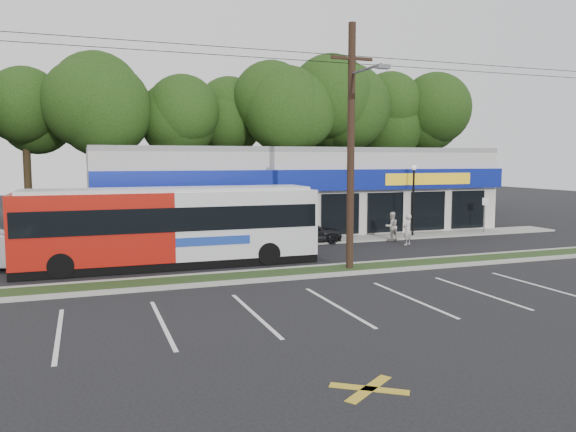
% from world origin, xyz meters
% --- Properties ---
extents(ground, '(120.00, 120.00, 0.00)m').
position_xyz_m(ground, '(0.00, 0.00, 0.00)').
color(ground, black).
rests_on(ground, ground).
extents(grass_strip, '(40.00, 1.60, 0.12)m').
position_xyz_m(grass_strip, '(0.00, 1.00, 0.06)').
color(grass_strip, '#203515').
rests_on(grass_strip, ground).
extents(curb_south, '(40.00, 0.25, 0.14)m').
position_xyz_m(curb_south, '(0.00, 0.15, 0.07)').
color(curb_south, '#9E9E93').
rests_on(curb_south, ground).
extents(curb_north, '(40.00, 0.25, 0.14)m').
position_xyz_m(curb_north, '(0.00, 1.85, 0.07)').
color(curb_north, '#9E9E93').
rests_on(curb_north, ground).
extents(sidewalk, '(32.00, 2.20, 0.10)m').
position_xyz_m(sidewalk, '(5.00, 9.00, 0.05)').
color(sidewalk, '#9E9E93').
rests_on(sidewalk, ground).
extents(strip_mall, '(25.00, 12.55, 5.30)m').
position_xyz_m(strip_mall, '(5.50, 15.91, 2.65)').
color(strip_mall, beige).
rests_on(strip_mall, ground).
extents(utility_pole, '(50.00, 2.77, 10.00)m').
position_xyz_m(utility_pole, '(2.83, 0.93, 5.41)').
color(utility_pole, black).
rests_on(utility_pole, ground).
extents(lamp_post, '(0.30, 0.30, 4.25)m').
position_xyz_m(lamp_post, '(11.00, 8.80, 2.67)').
color(lamp_post, black).
rests_on(lamp_post, ground).
extents(sign_post, '(0.45, 0.10, 2.23)m').
position_xyz_m(sign_post, '(16.00, 8.57, 1.56)').
color(sign_post, '#59595E').
rests_on(sign_post, ground).
extents(tree_line, '(46.76, 6.76, 11.83)m').
position_xyz_m(tree_line, '(4.00, 26.00, 8.42)').
color(tree_line, black).
rests_on(tree_line, ground).
extents(metrobus, '(12.61, 2.80, 3.38)m').
position_xyz_m(metrobus, '(-3.77, 4.50, 1.79)').
color(metrobus, '#A6150C').
rests_on(metrobus, ground).
extents(car_dark, '(4.07, 1.83, 1.36)m').
position_xyz_m(car_dark, '(4.03, 8.44, 0.68)').
color(car_dark, black).
rests_on(car_dark, ground).
extents(car_silver, '(4.94, 1.72, 1.63)m').
position_xyz_m(car_silver, '(-10.50, 5.98, 0.81)').
color(car_silver, '#B6B9BF').
rests_on(car_silver, ground).
extents(pedestrian_a, '(0.72, 0.64, 1.66)m').
position_xyz_m(pedestrian_a, '(9.00, 6.19, 0.83)').
color(pedestrian_a, beige).
rests_on(pedestrian_a, ground).
extents(pedestrian_b, '(0.83, 0.67, 1.63)m').
position_xyz_m(pedestrian_b, '(9.00, 7.83, 0.82)').
color(pedestrian_b, silver).
rests_on(pedestrian_b, ground).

